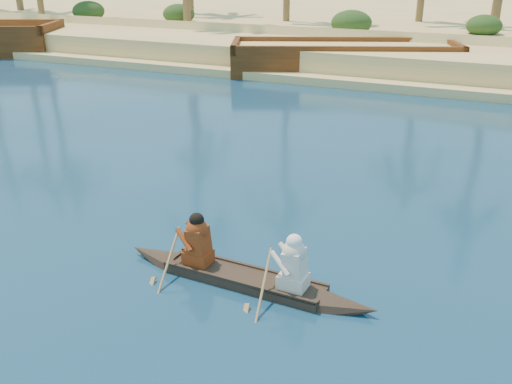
% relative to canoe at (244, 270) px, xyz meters
% --- Properties ---
extents(canoe, '(4.71, 0.79, 1.29)m').
position_rel_canoe_xyz_m(canoe, '(0.00, 0.00, 0.00)').
color(canoe, '#30241A').
rests_on(canoe, ground).
extents(barge_mid, '(11.22, 7.40, 1.78)m').
position_rel_canoe_xyz_m(barge_mid, '(-4.00, 19.39, 0.37)').
color(barge_mid, '#5F3314').
rests_on(barge_mid, ground).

